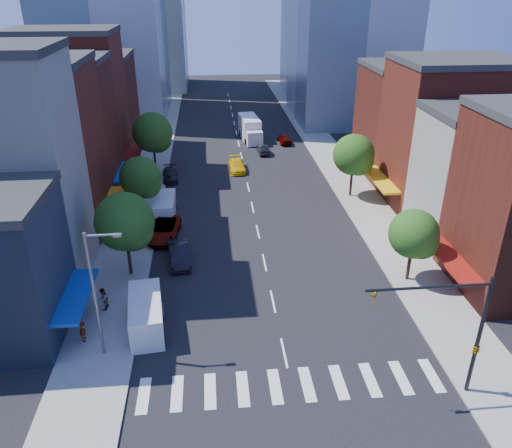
{
  "coord_description": "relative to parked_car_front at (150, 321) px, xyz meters",
  "views": [
    {
      "loc": [
        -4.38,
        -25.96,
        22.53
      ],
      "look_at": [
        -0.98,
        9.65,
        5.0
      ],
      "focal_mm": 35.0,
      "sensor_mm": 36.0,
      "label": 1
    }
  ],
  "objects": [
    {
      "name": "traffic_car_far",
      "position": [
        16.16,
        44.15,
        -0.1
      ],
      "size": [
        1.82,
        4.23,
        1.42
      ],
      "primitive_type": "imported",
      "rotation": [
        0.0,
        0.0,
        3.17
      ],
      "color": "#999999",
      "rests_on": "ground"
    },
    {
      "name": "cargo_van_far",
      "position": [
        -0.24,
        18.76,
        0.31
      ],
      "size": [
        2.22,
        5.35,
        2.27
      ],
      "rotation": [
        0.0,
        0.0,
        0.01
      ],
      "color": "silver",
      "rests_on": "ground"
    },
    {
      "name": "taxi",
      "position": [
        8.15,
        32.67,
        -0.09
      ],
      "size": [
        2.14,
        4.98,
        1.43
      ],
      "primitive_type": "imported",
      "rotation": [
        0.0,
        0.0,
        0.03
      ],
      "color": "yellow",
      "rests_on": "ground"
    },
    {
      "name": "streetlight",
      "position": [
        -2.66,
        -2.33,
        4.47
      ],
      "size": [
        2.25,
        0.25,
        9.0
      ],
      "color": "slate",
      "rests_on": "sidewalk_left"
    },
    {
      "name": "parked_car_second",
      "position": [
        1.65,
        9.49,
        -0.01
      ],
      "size": [
        2.32,
        5.04,
        1.6
      ],
      "primitive_type": "imported",
      "rotation": [
        0.0,
        0.0,
        0.13
      ],
      "color": "black",
      "rests_on": "ground"
    },
    {
      "name": "bldg_left_3",
      "position": [
        -11.85,
        25.67,
        6.69
      ],
      "size": [
        12.0,
        8.0,
        15.0
      ],
      "primitive_type": "cube",
      "color": "#4A1C12",
      "rests_on": "ground"
    },
    {
      "name": "tree_right_near",
      "position": [
        20.8,
        4.59,
        3.38
      ],
      "size": [
        4.0,
        4.0,
        6.2
      ],
      "color": "black",
      "rests_on": "sidewalk_right"
    },
    {
      "name": "cargo_van_near",
      "position": [
        -0.25,
        0.12,
        0.38
      ],
      "size": [
        2.91,
        5.87,
        2.4
      ],
      "rotation": [
        0.0,
        0.0,
        0.12
      ],
      "color": "silver",
      "rests_on": "ground"
    },
    {
      "name": "parked_car_rear",
      "position": [
        -0.35,
        30.1,
        -0.15
      ],
      "size": [
        2.19,
        4.68,
        1.32
      ],
      "primitive_type": "imported",
      "rotation": [
        0.0,
        0.0,
        0.07
      ],
      "color": "black",
      "rests_on": "ground"
    },
    {
      "name": "tree_left_near",
      "position": [
        -2.2,
        7.59,
        4.06
      ],
      "size": [
        4.8,
        4.8,
        7.3
      ],
      "color": "black",
      "rests_on": "sidewalk_left"
    },
    {
      "name": "bldg_left_4",
      "position": [
        -11.85,
        34.17,
        7.69
      ],
      "size": [
        12.0,
        9.0,
        17.0
      ],
      "primitive_type": "cube",
      "color": "maroon",
      "rests_on": "ground"
    },
    {
      "name": "bldg_left_2",
      "position": [
        -11.85,
        17.17,
        7.19
      ],
      "size": [
        12.0,
        9.0,
        16.0
      ],
      "primitive_type": "cube",
      "color": "maroon",
      "rests_on": "ground"
    },
    {
      "name": "parked_car_third",
      "position": [
        -0.02,
        14.43,
        -0.0
      ],
      "size": [
        3.23,
        6.05,
        1.62
      ],
      "primitive_type": "imported",
      "rotation": [
        0.0,
        0.0,
        -0.1
      ],
      "color": "#999999",
      "rests_on": "ground"
    },
    {
      "name": "ground",
      "position": [
        9.15,
        -3.33,
        -0.81
      ],
      "size": [
        220.0,
        220.0,
        0.0
      ],
      "primitive_type": "plane",
      "color": "black",
      "rests_on": "ground"
    },
    {
      "name": "tree_left_far",
      "position": [
        -2.2,
        32.59,
        4.39
      ],
      "size": [
        5.0,
        5.0,
        7.75
      ],
      "color": "black",
      "rests_on": "sidewalk_left"
    },
    {
      "name": "sidewalk_left",
      "position": [
        -3.35,
        36.67,
        -0.74
      ],
      "size": [
        5.0,
        120.0,
        0.15
      ],
      "primitive_type": "cube",
      "color": "gray",
      "rests_on": "ground"
    },
    {
      "name": "bldg_right_3",
      "position": [
        30.15,
        30.67,
        5.69
      ],
      "size": [
        12.0,
        10.0,
        13.0
      ],
      "primitive_type": "cube",
      "color": "#4A1C12",
      "rests_on": "ground"
    },
    {
      "name": "sidewalk_right",
      "position": [
        21.65,
        36.67,
        -0.74
      ],
      "size": [
        5.0,
        120.0,
        0.15
      ],
      "primitive_type": "cube",
      "color": "gray",
      "rests_on": "ground"
    },
    {
      "name": "crosswalk",
      "position": [
        9.15,
        -6.33,
        -0.81
      ],
      "size": [
        19.0,
        3.0,
        0.01
      ],
      "primitive_type": "cube",
      "color": "silver",
      "rests_on": "ground"
    },
    {
      "name": "pedestrian_far",
      "position": [
        -3.71,
        2.69,
        0.24
      ],
      "size": [
        0.82,
        0.98,
        1.8
      ],
      "primitive_type": "imported",
      "rotation": [
        0.0,
        0.0,
        -1.74
      ],
      "color": "#999999",
      "rests_on": "sidewalk_left"
    },
    {
      "name": "tree_right_far",
      "position": [
        20.8,
        22.59,
        4.05
      ],
      "size": [
        4.6,
        4.6,
        7.2
      ],
      "color": "black",
      "rests_on": "sidewalk_right"
    },
    {
      "name": "tree_left_mid",
      "position": [
        -2.2,
        18.59,
        3.72
      ],
      "size": [
        4.2,
        4.2,
        6.65
      ],
      "color": "black",
      "rests_on": "sidewalk_left"
    },
    {
      "name": "box_truck",
      "position": [
        11.09,
        46.85,
        0.79
      ],
      "size": [
        3.3,
        8.61,
        3.39
      ],
      "rotation": [
        0.0,
        0.0,
        0.1
      ],
      "color": "silver",
      "rests_on": "ground"
    },
    {
      "name": "parked_car_front",
      "position": [
        0.0,
        0.0,
        0.0
      ],
      "size": [
        2.14,
        4.84,
        1.62
      ],
      "primitive_type": "imported",
      "rotation": [
        0.0,
        0.0,
        0.05
      ],
      "color": "#9F9EA3",
      "rests_on": "ground"
    },
    {
      "name": "bldg_left_5",
      "position": [
        -11.85,
        43.67,
        5.69
      ],
      "size": [
        12.0,
        10.0,
        13.0
      ],
      "primitive_type": "cube",
      "color": "#4A1C12",
      "rests_on": "ground"
    },
    {
      "name": "traffic_signal",
      "position": [
        19.09,
        -7.83,
        3.35
      ],
      "size": [
        7.24,
        2.24,
        8.0
      ],
      "color": "black",
      "rests_on": "sidewalk_right"
    },
    {
      "name": "traffic_car_oncoming",
      "position": [
        12.3,
        39.46,
        -0.16
      ],
      "size": [
        1.58,
        4.01,
        1.3
      ],
      "primitive_type": "imported",
      "rotation": [
        0.0,
        0.0,
        3.19
      ],
      "color": "black",
      "rests_on": "ground"
    },
    {
      "name": "pedestrian_near",
      "position": [
        -4.44,
        -0.86,
        0.32
      ],
      "size": [
        0.55,
        0.76,
        1.95
      ],
      "primitive_type": "imported",
      "rotation": [
        0.0,
        0.0,
        1.69
      ],
      "color": "#999999",
      "rests_on": "sidewalk_left"
    },
    {
      "name": "bldg_right_1",
      "position": [
        30.15,
        11.67,
        5.19
      ],
      "size": [
        12.0,
        8.0,
        12.0
      ],
      "primitive_type": "cube",
      "color": "beige",
      "rests_on": "ground"
    },
    {
      "name": "bldg_right_2",
      "position": [
        30.15,
        20.67,
        6.69
      ],
      "size": [
        12.0,
        10.0,
        15.0
      ],
      "primitive_type": "cube",
      "color": "maroon",
      "rests_on": "ground"
    }
  ]
}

